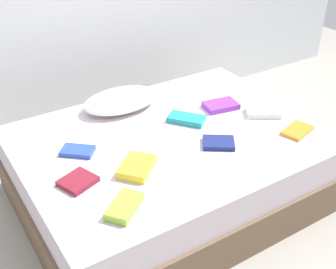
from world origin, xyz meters
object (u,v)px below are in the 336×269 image
(textbook_navy, at_px, (218,143))
(textbook_yellow, at_px, (137,167))
(pillow, at_px, (121,100))
(textbook_blue, at_px, (78,151))
(textbook_maroon, at_px, (78,181))
(textbook_white, at_px, (263,112))
(textbook_lime, at_px, (124,206))
(textbook_orange, at_px, (297,130))
(textbook_purple, at_px, (221,105))
(bed, at_px, (172,167))
(textbook_teal, at_px, (187,119))

(textbook_navy, bearing_deg, textbook_yellow, -148.60)
(pillow, xyz_separation_m, textbook_blue, (-0.50, -0.38, -0.05))
(textbook_maroon, height_order, textbook_navy, same)
(textbook_white, bearing_deg, textbook_yellow, -140.28)
(pillow, bearing_deg, textbook_lime, -116.39)
(textbook_orange, distance_m, textbook_purple, 0.58)
(bed, bearing_deg, textbook_yellow, -150.25)
(textbook_maroon, xyz_separation_m, textbook_yellow, (0.34, -0.07, 0.01))
(textbook_navy, bearing_deg, textbook_lime, -128.78)
(textbook_blue, height_order, textbook_teal, textbook_teal)
(bed, relative_size, textbook_yellow, 8.59)
(bed, bearing_deg, textbook_orange, -29.54)
(bed, height_order, textbook_orange, textbook_orange)
(textbook_purple, bearing_deg, textbook_yellow, -148.75)
(textbook_orange, bearing_deg, textbook_white, 78.79)
(bed, relative_size, pillow, 3.55)
(textbook_purple, bearing_deg, textbook_white, -41.92)
(textbook_maroon, bearing_deg, textbook_purple, -7.21)
(pillow, distance_m, textbook_lime, 1.12)
(textbook_white, bearing_deg, textbook_orange, -51.09)
(textbook_teal, xyz_separation_m, textbook_lime, (-0.79, -0.58, 0.00))
(bed, relative_size, textbook_orange, 8.92)
(textbook_blue, xyz_separation_m, textbook_white, (1.30, -0.25, 0.01))
(pillow, xyz_separation_m, textbook_maroon, (-0.61, -0.67, -0.05))
(textbook_orange, bearing_deg, textbook_blue, 141.52)
(textbook_lime, bearing_deg, textbook_purple, -8.11)
(textbook_maroon, height_order, textbook_teal, textbook_teal)
(textbook_blue, bearing_deg, textbook_maroon, -70.40)
(textbook_yellow, bearing_deg, textbook_white, -34.72)
(textbook_purple, bearing_deg, textbook_lime, -141.24)
(textbook_navy, distance_m, textbook_teal, 0.35)
(textbook_white, bearing_deg, textbook_lime, -130.01)
(textbook_blue, bearing_deg, bed, 29.04)
(textbook_blue, distance_m, textbook_teal, 0.79)
(textbook_purple, height_order, textbook_lime, textbook_lime)
(textbook_maroon, distance_m, textbook_navy, 0.91)
(textbook_purple, bearing_deg, pillow, 157.32)
(textbook_yellow, xyz_separation_m, textbook_navy, (0.57, -0.04, -0.01))
(textbook_navy, relative_size, textbook_lime, 0.87)
(textbook_white, relative_size, textbook_teal, 0.95)
(textbook_yellow, bearing_deg, textbook_maroon, 127.93)
(bed, distance_m, textbook_blue, 0.67)
(textbook_teal, bearing_deg, textbook_maroon, -111.93)
(textbook_blue, height_order, textbook_maroon, textbook_maroon)
(textbook_blue, xyz_separation_m, textbook_teal, (0.79, -0.04, 0.01))
(textbook_navy, bearing_deg, textbook_maroon, -151.61)
(textbook_blue, height_order, textbook_purple, textbook_purple)
(textbook_purple, distance_m, textbook_lime, 1.27)
(textbook_orange, height_order, textbook_lime, textbook_lime)
(pillow, bearing_deg, textbook_blue, -142.33)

